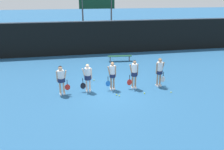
{
  "coord_description": "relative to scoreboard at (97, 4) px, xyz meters",
  "views": [
    {
      "loc": [
        -2.16,
        -11.32,
        5.25
      ],
      "look_at": [
        0.0,
        0.02,
        0.91
      ],
      "focal_mm": 35.0,
      "sensor_mm": 36.0,
      "label": 1
    }
  ],
  "objects": [
    {
      "name": "tennis_ball_2",
      "position": [
        -0.34,
        -10.62,
        -4.24
      ],
      "size": [
        0.07,
        0.07,
        0.07
      ],
      "primitive_type": "sphere",
      "color": "#CCE033",
      "rests_on": "ground_plane"
    },
    {
      "name": "ground_plane",
      "position": [
        -0.45,
        -9.87,
        -4.27
      ],
      "size": [
        140.0,
        140.0,
        0.0
      ],
      "primitive_type": "plane",
      "color": "#235684"
    },
    {
      "name": "fence_windscreen",
      "position": [
        -0.45,
        -1.79,
        -2.76
      ],
      "size": [
        60.0,
        0.08,
        3.01
      ],
      "color": "black",
      "rests_on": "ground_plane"
    },
    {
      "name": "tennis_ball_4",
      "position": [
        -0.07,
        -8.57,
        -4.24
      ],
      "size": [
        0.07,
        0.07,
        0.07
      ],
      "primitive_type": "sphere",
      "color": "#CCE033",
      "rests_on": "ground_plane"
    },
    {
      "name": "bench_courtside",
      "position": [
        1.25,
        -4.39,
        -3.88
      ],
      "size": [
        1.96,
        0.52,
        0.46
      ],
      "rotation": [
        0.0,
        0.0,
        -0.08
      ],
      "color": "#19472D",
      "rests_on": "ground_plane"
    },
    {
      "name": "tennis_ball_1",
      "position": [
        -1.32,
        -8.26,
        -4.24
      ],
      "size": [
        0.07,
        0.07,
        0.07
      ],
      "primitive_type": "sphere",
      "color": "#CCE033",
      "rests_on": "ground_plane"
    },
    {
      "name": "player_1",
      "position": [
        -1.82,
        -9.81,
        -3.32
      ],
      "size": [
        0.68,
        0.39,
        1.62
      ],
      "rotation": [
        0.0,
        0.0,
        -0.11
      ],
      "color": "beige",
      "rests_on": "ground_plane"
    },
    {
      "name": "player_0",
      "position": [
        -3.25,
        -9.93,
        -3.29
      ],
      "size": [
        0.69,
        0.41,
        1.65
      ],
      "rotation": [
        0.0,
        0.0,
        0.08
      ],
      "color": "tan",
      "rests_on": "ground_plane"
    },
    {
      "name": "player_4",
      "position": [
        2.4,
        -9.83,
        -3.24
      ],
      "size": [
        0.65,
        0.39,
        1.74
      ],
      "rotation": [
        0.0,
        0.0,
        0.2
      ],
      "color": "tan",
      "rests_on": "ground_plane"
    },
    {
      "name": "tennis_ball_3",
      "position": [
        1.23,
        -10.72,
        -4.24
      ],
      "size": [
        0.07,
        0.07,
        0.07
      ],
      "primitive_type": "sphere",
      "color": "#CCE033",
      "rests_on": "ground_plane"
    },
    {
      "name": "scoreboard",
      "position": [
        0.0,
        0.0,
        0.0
      ],
      "size": [
        3.32,
        0.15,
        5.56
      ],
      "color": "#515156",
      "rests_on": "ground_plane"
    },
    {
      "name": "tennis_ball_5",
      "position": [
        -0.21,
        -10.75,
        -4.24
      ],
      "size": [
        0.07,
        0.07,
        0.07
      ],
      "primitive_type": "sphere",
      "color": "#CCE033",
      "rests_on": "ground_plane"
    },
    {
      "name": "tennis_ball_0",
      "position": [
        2.74,
        -10.87,
        -4.24
      ],
      "size": [
        0.07,
        0.07,
        0.07
      ],
      "primitive_type": "sphere",
      "color": "#CCE033",
      "rests_on": "ground_plane"
    },
    {
      "name": "player_2",
      "position": [
        -0.42,
        -9.81,
        -3.31
      ],
      "size": [
        0.62,
        0.34,
        1.66
      ],
      "rotation": [
        0.0,
        0.0,
        0.11
      ],
      "color": "tan",
      "rests_on": "ground_plane"
    },
    {
      "name": "player_3",
      "position": [
        0.85,
        -9.86,
        -3.27
      ],
      "size": [
        0.65,
        0.37,
        1.71
      ],
      "rotation": [
        0.0,
        0.0,
        0.03
      ],
      "color": "tan",
      "rests_on": "ground_plane"
    }
  ]
}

